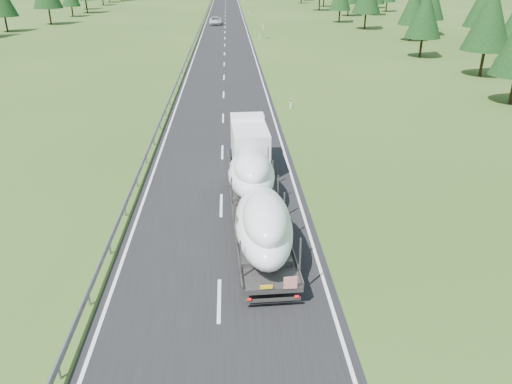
{
  "coord_description": "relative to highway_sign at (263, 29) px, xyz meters",
  "views": [
    {
      "loc": [
        0.62,
        -17.02,
        12.74
      ],
      "look_at": [
        1.9,
        6.77,
        1.84
      ],
      "focal_mm": 35.0,
      "sensor_mm": 36.0,
      "label": 1
    }
  ],
  "objects": [
    {
      "name": "highway_sign",
      "position": [
        0.0,
        0.0,
        0.0
      ],
      "size": [
        0.08,
        0.9,
        2.6
      ],
      "color": "slate",
      "rests_on": "ground"
    },
    {
      "name": "distant_van",
      "position": [
        -9.37,
        24.55,
        -0.96
      ],
      "size": [
        2.84,
        6.14,
        1.71
      ],
      "primitive_type": "imported",
      "rotation": [
        0.0,
        0.0,
        -0.0
      ],
      "color": "silver",
      "rests_on": "ground"
    },
    {
      "name": "boat_truck",
      "position": [
        -5.3,
        -72.62,
        0.19
      ],
      "size": [
        3.05,
        17.92,
        3.67
      ],
      "color": "white",
      "rests_on": "ground"
    },
    {
      "name": "road_surface",
      "position": [
        -7.2,
        20.0,
        -1.8
      ],
      "size": [
        10.0,
        400.0,
        0.02
      ],
      "primitive_type": "cube",
      "color": "black",
      "rests_on": "ground"
    },
    {
      "name": "marker_posts",
      "position": [
        -0.7,
        75.0,
        -1.27
      ],
      "size": [
        0.13,
        350.08,
        1.0
      ],
      "color": "silver",
      "rests_on": "ground"
    },
    {
      "name": "ground",
      "position": [
        -7.2,
        -80.0,
        -1.81
      ],
      "size": [
        400.0,
        400.0,
        0.0
      ],
      "primitive_type": "plane",
      "color": "#334F1A",
      "rests_on": "ground"
    },
    {
      "name": "guardrail",
      "position": [
        -12.5,
        19.94,
        -1.21
      ],
      "size": [
        0.1,
        400.0,
        0.76
      ],
      "color": "slate",
      "rests_on": "ground"
    }
  ]
}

